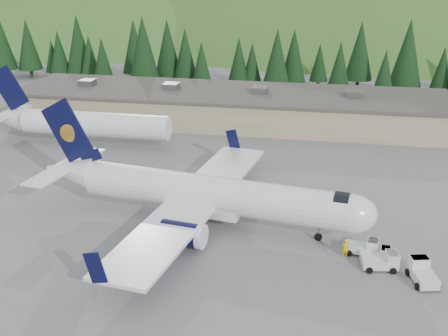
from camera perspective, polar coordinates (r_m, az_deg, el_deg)
ground at (r=58.99m, az=-1.08°, el=-5.69°), size 600.00×600.00×0.00m
airliner at (r=57.95m, az=-2.10°, el=-2.67°), size 36.58×34.46×12.15m
second_airliner at (r=85.01m, az=-14.73°, el=4.49°), size 27.50×11.00×10.05m
baggage_tug_a at (r=53.94m, az=15.37°, el=-8.47°), size 2.81×1.84×1.44m
baggage_tug_b at (r=54.70m, az=14.09°, el=-7.81°), size 3.22×2.21×1.61m
baggage_tug_c at (r=52.03m, az=19.47°, el=-9.93°), size 2.68×3.69×1.81m
terminal_building at (r=94.04m, az=0.60°, el=6.31°), size 71.00×17.00×6.10m
baggage_tug_d at (r=52.74m, az=15.88°, el=-9.12°), size 3.29×2.23×1.66m
ramp_worker at (r=53.70m, az=12.21°, el=-7.97°), size 0.79×0.66×1.84m
tree_line at (r=115.99m, az=0.24°, el=11.49°), size 114.28×19.08×14.05m
hills at (r=284.28m, az=18.38°, el=-2.72°), size 614.00×330.00×300.00m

